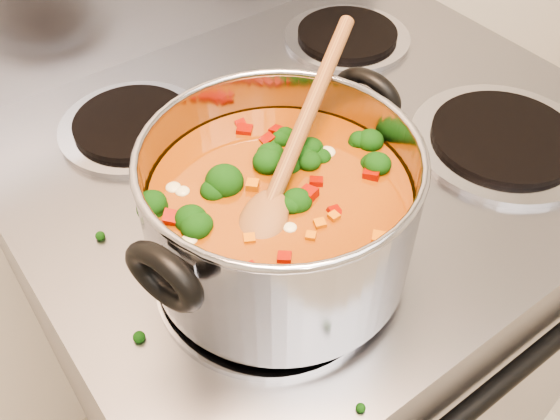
% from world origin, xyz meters
% --- Properties ---
extents(electric_range, '(0.80, 0.72, 1.08)m').
position_xyz_m(electric_range, '(0.03, 1.16, 0.47)').
color(electric_range, gray).
rests_on(electric_range, ground).
extents(stockpot, '(0.33, 0.27, 0.16)m').
position_xyz_m(stockpot, '(-0.14, 1.01, 1.01)').
color(stockpot, '#93929A').
rests_on(stockpot, electric_range).
extents(wooden_spoon, '(0.26, 0.18, 0.10)m').
position_xyz_m(wooden_spoon, '(-0.13, 1.02, 1.06)').
color(wooden_spoon, brown).
rests_on(wooden_spoon, stockpot).
extents(cooktop_crumbs, '(0.40, 0.37, 0.01)m').
position_xyz_m(cooktop_crumbs, '(-0.12, 1.02, 0.92)').
color(cooktop_crumbs, black).
rests_on(cooktop_crumbs, electric_range).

